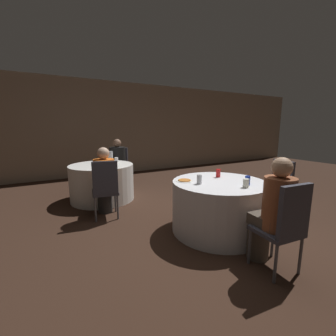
% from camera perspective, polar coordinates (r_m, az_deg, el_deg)
% --- Properties ---
extents(ground_plane, '(16.00, 16.00, 0.00)m').
position_cam_1_polar(ground_plane, '(3.47, 9.12, -14.74)').
color(ground_plane, '#382319').
extents(wall_back, '(16.00, 0.06, 2.80)m').
position_cam_1_polar(wall_back, '(7.21, -13.43, 9.68)').
color(wall_back, gray).
rests_on(wall_back, ground_plane).
extents(table_near, '(1.31, 1.31, 0.72)m').
position_cam_1_polar(table_near, '(3.31, 12.71, -9.42)').
color(table_near, silver).
rests_on(table_near, ground_plane).
extents(table_far, '(1.25, 1.25, 0.72)m').
position_cam_1_polar(table_far, '(4.74, -16.37, -3.48)').
color(table_far, white).
rests_on(table_far, ground_plane).
extents(chair_near_south, '(0.44, 0.44, 0.96)m').
position_cam_1_polar(chair_near_south, '(2.52, 27.69, -12.15)').
color(chair_near_south, '#383842').
rests_on(chair_near_south, ground_plane).
extents(chair_near_east, '(0.46, 0.46, 0.96)m').
position_cam_1_polar(chair_near_east, '(3.93, 26.11, -4.08)').
color(chair_near_east, '#383842').
rests_on(chair_near_east, ground_plane).
extents(chair_far_south, '(0.46, 0.47, 0.96)m').
position_cam_1_polar(chair_far_south, '(3.68, -15.64, -4.30)').
color(chair_far_south, '#383842').
rests_on(chair_far_south, ground_plane).
extents(chair_far_northeast, '(0.56, 0.56, 0.96)m').
position_cam_1_polar(chair_far_northeast, '(5.66, -12.25, 0.97)').
color(chair_far_northeast, '#383842').
rests_on(chair_far_northeast, ground_plane).
extents(person_floral_shirt, '(0.32, 0.49, 1.18)m').
position_cam_1_polar(person_floral_shirt, '(2.61, 24.80, -10.42)').
color(person_floral_shirt, '#4C4238').
rests_on(person_floral_shirt, ground_plane).
extents(person_orange_shirt, '(0.37, 0.50, 1.15)m').
position_cam_1_polar(person_orange_shirt, '(3.84, -15.83, -3.35)').
color(person_orange_shirt, '#282828').
rests_on(person_orange_shirt, ground_plane).
extents(person_black_shirt, '(0.49, 0.51, 1.18)m').
position_cam_1_polar(person_black_shirt, '(5.50, -12.81, 1.21)').
color(person_black_shirt, '#4C4238').
rests_on(person_black_shirt, ground_plane).
extents(pizza_plate_near, '(0.24, 0.24, 0.02)m').
position_cam_1_polar(pizza_plate_near, '(3.16, 4.20, -3.18)').
color(pizza_plate_near, white).
rests_on(pizza_plate_near, table_near).
extents(soda_can_blue, '(0.07, 0.07, 0.12)m').
position_cam_1_polar(soda_can_blue, '(3.10, 19.54, -3.02)').
color(soda_can_blue, '#1E38A5').
rests_on(soda_can_blue, table_near).
extents(soda_can_silver, '(0.07, 0.07, 0.12)m').
position_cam_1_polar(soda_can_silver, '(3.01, 7.95, -2.87)').
color(soda_can_silver, silver).
rests_on(soda_can_silver, table_near).
extents(soda_can_red, '(0.07, 0.07, 0.12)m').
position_cam_1_polar(soda_can_red, '(3.46, 12.64, -1.29)').
color(soda_can_red, red).
rests_on(soda_can_red, table_near).
extents(cup_near, '(0.08, 0.08, 0.11)m').
position_cam_1_polar(cup_near, '(2.98, 19.19, -3.66)').
color(cup_near, silver).
rests_on(cup_near, table_near).
extents(bottle_far, '(0.09, 0.09, 0.27)m').
position_cam_1_polar(bottle_far, '(4.61, -14.37, 2.49)').
color(bottle_far, silver).
rests_on(bottle_far, table_far).
extents(cup_far, '(0.08, 0.08, 0.10)m').
position_cam_1_polar(cup_far, '(4.92, -12.97, 2.06)').
color(cup_far, white).
rests_on(cup_far, table_far).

